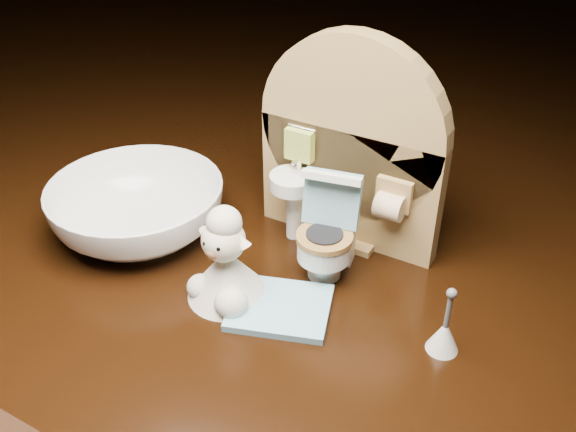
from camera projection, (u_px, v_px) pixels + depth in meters
The scene contains 6 objects.
backdrop_panel at pixel (349, 156), 0.43m from camera, with size 0.13×0.05×0.15m.
toy_toilet at pixel (328, 236), 0.42m from camera, with size 0.04×0.05×0.07m.
bath_mat at pixel (280, 308), 0.40m from camera, with size 0.06×0.05×0.00m, color #79B1C5.
toilet_brush at pixel (444, 334), 0.37m from camera, with size 0.02×0.02×0.05m.
plush_lamb at pixel (226, 267), 0.40m from camera, with size 0.05×0.05×0.07m.
ceramic_bowl at pixel (137, 209), 0.46m from camera, with size 0.12×0.12×0.04m, color white.
Camera 1 is at (0.15, -0.28, 0.27)m, focal length 40.00 mm.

